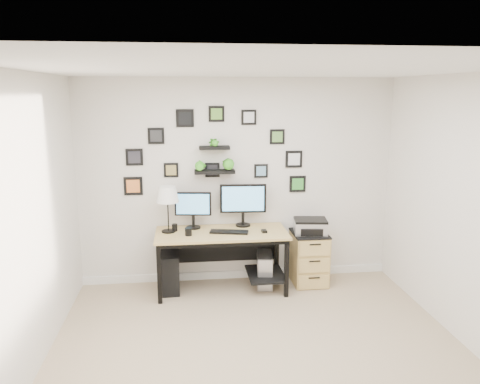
{
  "coord_description": "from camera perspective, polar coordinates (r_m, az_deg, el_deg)",
  "views": [
    {
      "loc": [
        -0.67,
        -3.82,
        2.42
      ],
      "look_at": [
        0.01,
        1.83,
        1.2
      ],
      "focal_mm": 35.0,
      "sensor_mm": 36.0,
      "label": 1
    }
  ],
  "objects": [
    {
      "name": "table_lamp",
      "position": [
        5.67,
        -8.83,
        -0.42
      ],
      "size": [
        0.28,
        0.28,
        0.57
      ],
      "color": "black",
      "rests_on": "desk"
    },
    {
      "name": "mug",
      "position": [
        5.6,
        -6.31,
        -4.83
      ],
      "size": [
        0.08,
        0.08,
        0.09
      ],
      "primitive_type": "cylinder",
      "color": "black",
      "rests_on": "desk"
    },
    {
      "name": "pc_tower_grey",
      "position": [
        6.03,
        3.01,
        -9.44
      ],
      "size": [
        0.24,
        0.44,
        0.42
      ],
      "color": "gray",
      "rests_on": "ground"
    },
    {
      "name": "room",
      "position": [
        6.31,
        -0.25,
        -9.97
      ],
      "size": [
        4.0,
        4.0,
        4.0
      ],
      "color": "tan",
      "rests_on": "ground"
    },
    {
      "name": "printer",
      "position": [
        5.97,
        8.58,
        -4.15
      ],
      "size": [
        0.44,
        0.37,
        0.18
      ],
      "color": "silver",
      "rests_on": "file_cabinet"
    },
    {
      "name": "pc_tower_black",
      "position": [
        5.95,
        -8.57,
        -9.51
      ],
      "size": [
        0.24,
        0.5,
        0.49
      ],
      "primitive_type": "cube",
      "rotation": [
        0.0,
        0.0,
        0.06
      ],
      "color": "black",
      "rests_on": "ground"
    },
    {
      "name": "monitor_right",
      "position": [
        5.88,
        0.37,
        -1.15
      ],
      "size": [
        0.58,
        0.2,
        0.54
      ],
      "color": "black",
      "rests_on": "desk"
    },
    {
      "name": "pen_cup",
      "position": [
        5.8,
        -7.97,
        -4.31
      ],
      "size": [
        0.07,
        0.07,
        0.09
      ],
      "primitive_type": "cylinder",
      "color": "black",
      "rests_on": "desk"
    },
    {
      "name": "mouse",
      "position": [
        5.71,
        2.96,
        -4.78
      ],
      "size": [
        0.06,
        0.1,
        0.03
      ],
      "primitive_type": "cube",
      "rotation": [
        0.0,
        0.0,
        0.05
      ],
      "color": "black",
      "rests_on": "desk"
    },
    {
      "name": "wall_decor",
      "position": [
        5.82,
        -3.07,
        4.5
      ],
      "size": [
        2.31,
        0.18,
        1.11
      ],
      "color": "black",
      "rests_on": "ground"
    },
    {
      "name": "keyboard",
      "position": [
        5.68,
        -1.34,
        -4.88
      ],
      "size": [
        0.48,
        0.24,
        0.02
      ],
      "primitive_type": "cube",
      "rotation": [
        0.0,
        0.0,
        -0.22
      ],
      "color": "black",
      "rests_on": "desk"
    },
    {
      "name": "desk",
      "position": [
        5.79,
        -1.92,
        -5.95
      ],
      "size": [
        1.6,
        0.7,
        0.75
      ],
      "color": "tan",
      "rests_on": "ground"
    },
    {
      "name": "file_cabinet",
      "position": [
        6.13,
        8.4,
        -7.93
      ],
      "size": [
        0.43,
        0.53,
        0.67
      ],
      "color": "tan",
      "rests_on": "ground"
    },
    {
      "name": "monitor_left",
      "position": [
        5.82,
        -5.75,
        -1.87
      ],
      "size": [
        0.45,
        0.2,
        0.46
      ],
      "color": "black",
      "rests_on": "desk"
    }
  ]
}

